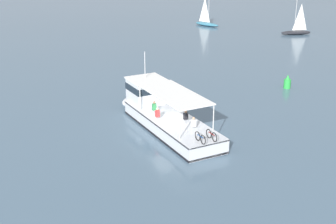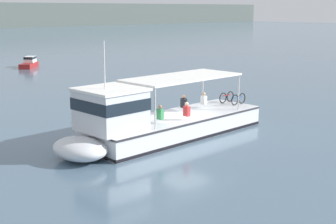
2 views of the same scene
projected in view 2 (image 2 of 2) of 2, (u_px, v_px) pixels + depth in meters
name	position (u px, v px, depth m)	size (l,w,h in m)	color
ground_plane	(183.00, 136.00, 26.00)	(400.00, 400.00, 0.00)	slate
ferry_main	(154.00, 122.00, 24.80)	(12.93, 3.83, 5.32)	silver
motorboat_horizon_east	(29.00, 63.00, 56.27)	(3.43, 3.49, 1.26)	maroon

